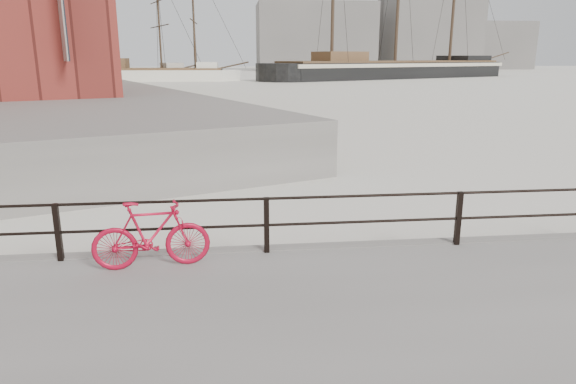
# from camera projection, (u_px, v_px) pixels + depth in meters

# --- Properties ---
(ground) EXTENTS (400.00, 400.00, 0.00)m
(ground) POSITION_uv_depth(u_px,v_px,m) (451.00, 259.00, 9.69)
(ground) COLOR white
(ground) RESTS_ON ground
(guardrail) EXTENTS (28.00, 0.10, 1.00)m
(guardrail) POSITION_uv_depth(u_px,v_px,m) (458.00, 218.00, 9.33)
(guardrail) COLOR black
(guardrail) RESTS_ON promenade
(bicycle) EXTENTS (1.89, 0.48, 1.13)m
(bicycle) POSITION_uv_depth(u_px,v_px,m) (151.00, 235.00, 8.28)
(bicycle) COLOR #B90C29
(bicycle) RESTS_ON promenade
(snow_mounds) EXTENTS (22.38, 3.11, 0.32)m
(snow_mounds) POSITION_uv_depth(u_px,v_px,m) (519.00, 275.00, 7.76)
(snow_mounds) COLOR white
(snow_mounds) RESTS_ON promenade
(barque_black) EXTENTS (64.41, 44.78, 34.81)m
(barque_black) POSITION_uv_depth(u_px,v_px,m) (394.00, 78.00, 92.01)
(barque_black) COLOR black
(barque_black) RESTS_ON ground
(schooner_mid) EXTENTS (29.28, 12.81, 20.89)m
(schooner_mid) POSITION_uv_depth(u_px,v_px,m) (154.00, 81.00, 81.30)
(schooner_mid) COLOR silver
(schooner_mid) RESTS_ON ground
(schooner_left) EXTENTS (28.64, 20.41, 19.67)m
(schooner_left) POSITION_uv_depth(u_px,v_px,m) (126.00, 81.00, 82.10)
(schooner_left) COLOR beige
(schooner_left) RESTS_ON ground
(industrial_west) EXTENTS (32.00, 18.00, 18.00)m
(industrial_west) POSITION_uv_depth(u_px,v_px,m) (315.00, 37.00, 144.06)
(industrial_west) COLOR gray
(industrial_west) RESTS_ON ground
(industrial_mid) EXTENTS (26.00, 20.00, 24.00)m
(industrial_mid) POSITION_uv_depth(u_px,v_px,m) (429.00, 28.00, 151.84)
(industrial_mid) COLOR gray
(industrial_mid) RESTS_ON ground
(industrial_east) EXTENTS (20.00, 16.00, 14.00)m
(industrial_east) POSITION_uv_depth(u_px,v_px,m) (492.00, 46.00, 160.38)
(industrial_east) COLOR gray
(industrial_east) RESTS_ON ground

